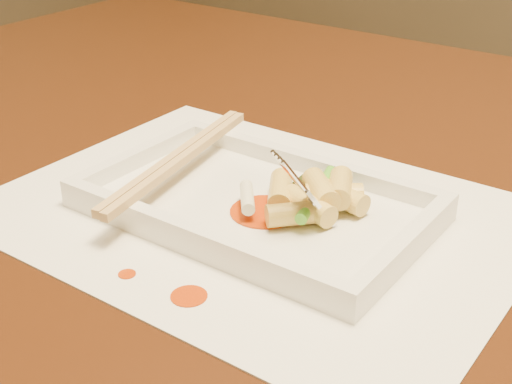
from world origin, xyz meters
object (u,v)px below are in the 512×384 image
Objects in this scene: fork at (354,127)px; placemat at (256,213)px; plate_base at (256,208)px; chopstick_a at (175,157)px; table at (353,286)px.

placemat is at bearing -165.58° from fork.
fork is at bearing 14.42° from plate_base.
chopstick_a is 0.16m from fork.
placemat is (-0.04, -0.09, 0.10)m from table.
plate_base is at bearing 0.00° from placemat.
fork is (0.07, 0.02, 0.08)m from plate_base.
fork reaches higher than table.
chopstick_a reaches higher than table.
placemat is at bearing 0.00° from chopstick_a.
placemat is 0.00m from plate_base.
table is at bearing 36.19° from chopstick_a.
placemat is 1.54× the size of plate_base.
plate_base is at bearing -115.00° from table.
plate_base is (-0.04, -0.09, 0.11)m from table.
fork is (0.03, -0.07, 0.18)m from table.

